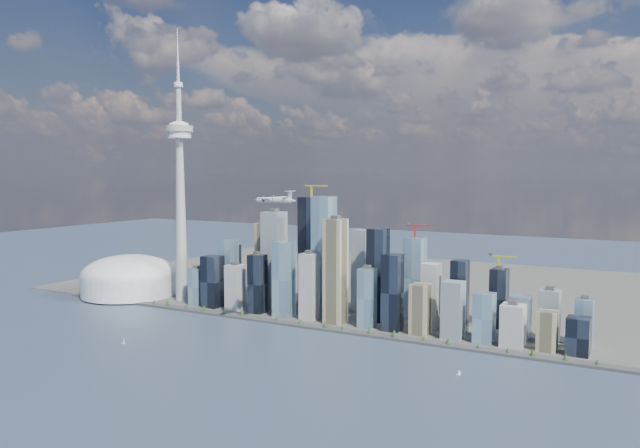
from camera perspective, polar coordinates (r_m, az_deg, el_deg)
The scene contains 10 objects.
ground at distance 913.95m, azimuth -11.13°, elevation -12.36°, with size 4000.00×4000.00×0.00m, color #2C3A4E.
seawall at distance 1109.22m, azimuth -2.71°, elevation -9.09°, with size 1100.00×22.00×4.00m, color #383838.
land at distance 1502.89m, azimuth 6.34°, elevation -5.45°, with size 1400.00×900.00×3.00m, color #4C4C47.
shoreline_trees at distance 1107.61m, azimuth -2.71°, elevation -8.75°, with size 960.53×7.20×8.80m.
skyscraper_cluster at distance 1140.19m, azimuth 2.14°, elevation -4.97°, with size 736.00×142.00×241.83m.
needle_tower at distance 1304.75m, azimuth -12.67°, elevation 3.26°, with size 56.00×56.00×550.50m.
dome_stadium at distance 1412.74m, azimuth -17.06°, elevation -4.73°, with size 200.00×200.00×86.00m.
airplane at distance 986.68m, azimuth -4.17°, elevation 2.25°, with size 78.04×68.98×19.04m.
sailboat_west at distance 1036.29m, azimuth -17.51°, elevation -10.23°, with size 7.77×2.47×10.77m.
sailboat_east at distance 867.34m, azimuth 12.59°, elevation -13.15°, with size 6.09×3.50×8.61m.
Camera 1 is at (563.87, -667.26, 268.57)m, focal length 35.00 mm.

